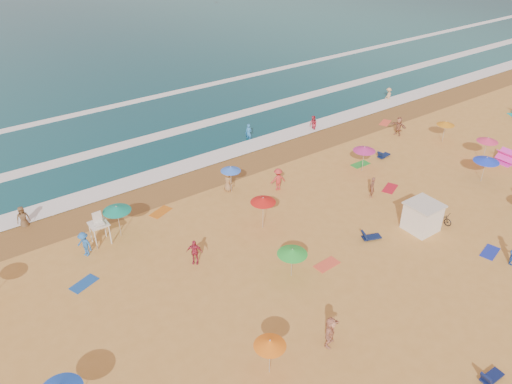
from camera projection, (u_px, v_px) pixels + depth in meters
ground at (335, 236)px, 34.80m from camera, size 220.00×220.00×0.00m
ocean at (26, 19)px, 93.32m from camera, size 220.00×140.00×0.18m
wet_sand at (237, 166)px, 43.50m from camera, size 220.00×220.00×0.00m
surf_foam at (188, 131)px, 49.60m from camera, size 200.00×18.70×0.05m
cabana at (422, 217)px, 34.97m from camera, size 2.00×2.00×2.00m
cabana_roof at (425, 205)px, 34.42m from camera, size 2.20×2.20×0.12m
bicycle at (441, 217)px, 35.99m from camera, size 0.69×1.75×0.90m
lifeguard_stand at (100, 230)px, 33.58m from camera, size 1.20×1.20×2.10m
beach_umbrellas at (333, 205)px, 34.26m from camera, size 60.58×20.78×0.80m
loungers at (473, 226)px, 35.49m from camera, size 49.90×20.17×0.34m
towels at (344, 240)px, 34.36m from camera, size 44.49×27.43×0.03m
beachgoers at (295, 205)px, 36.67m from camera, size 47.24×28.62×2.13m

